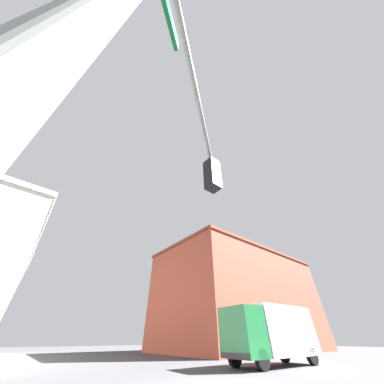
{
  "coord_description": "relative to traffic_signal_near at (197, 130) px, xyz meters",
  "views": [
    {
      "loc": [
        -7.22,
        -7.44,
        1.44
      ],
      "look_at": [
        -5.99,
        -5.89,
        2.95
      ],
      "focal_mm": 18.13,
      "sensor_mm": 36.0,
      "label": 1
    }
  ],
  "objects": [
    {
      "name": "building_brick",
      "position": [
        26.45,
        21.37,
        2.63
      ],
      "size": [
        24.86,
        14.6,
        12.7
      ],
      "color": "brown",
      "rests_on": "ground_plane"
    },
    {
      "name": "delivery_truck",
      "position": [
        13.98,
        8.6,
        -1.82
      ],
      "size": [
        7.74,
        2.91,
        3.43
      ],
      "color": "#19592D",
      "rests_on": "ground_plane"
    },
    {
      "name": "traffic_signal_near",
      "position": [
        0.0,
        0.0,
        0.0
      ],
      "size": [
        3.15,
        2.54,
        5.23
      ],
      "color": "slate",
      "rests_on": "ground_plane"
    }
  ]
}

